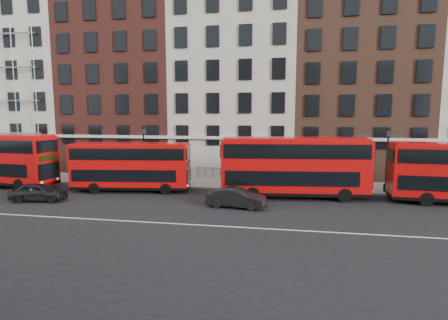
% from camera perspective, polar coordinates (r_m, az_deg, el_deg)
% --- Properties ---
extents(ground, '(120.00, 120.00, 0.00)m').
position_cam_1_polar(ground, '(23.07, -4.35, -8.96)').
color(ground, black).
rests_on(ground, ground).
extents(pavement, '(80.00, 5.00, 0.15)m').
position_cam_1_polar(pavement, '(33.05, 0.12, -3.78)').
color(pavement, gray).
rests_on(pavement, ground).
extents(kerb, '(80.00, 0.30, 0.16)m').
position_cam_1_polar(kerb, '(30.63, -0.67, -4.67)').
color(kerb, gray).
rests_on(kerb, ground).
extents(road_centre_line, '(70.00, 0.12, 0.01)m').
position_cam_1_polar(road_centre_line, '(21.22, -5.70, -10.43)').
color(road_centre_line, white).
rests_on(road_centre_line, ground).
extents(building_terrace, '(64.00, 11.95, 22.00)m').
position_cam_1_polar(building_terrace, '(39.93, 1.52, 12.80)').
color(building_terrace, beige).
rests_on(building_terrace, ground).
extents(bus_b, '(10.05, 3.58, 4.13)m').
position_cam_1_polar(bus_b, '(30.55, -15.01, -0.89)').
color(bus_b, '#BE0909').
rests_on(bus_b, ground).
extents(bus_c, '(11.50, 3.87, 4.74)m').
position_cam_1_polar(bus_c, '(27.70, 11.27, -0.93)').
color(bus_c, '#BE0909').
rests_on(bus_c, ground).
extents(car_rear, '(4.31, 2.32, 1.39)m').
position_cam_1_polar(car_rear, '(29.96, -27.99, -4.62)').
color(car_rear, black).
rests_on(car_rear, ground).
extents(car_front, '(4.32, 1.96, 1.37)m').
position_cam_1_polar(car_front, '(24.71, 2.06, -6.18)').
color(car_front, black).
rests_on(car_front, ground).
extents(lamp_post_left, '(0.44, 0.44, 5.33)m').
position_cam_1_polar(lamp_post_left, '(33.47, -12.94, 1.37)').
color(lamp_post_left, black).
rests_on(lamp_post_left, pavement).
extents(lamp_post_right, '(0.44, 0.44, 5.33)m').
position_cam_1_polar(lamp_post_right, '(31.71, 25.09, 0.53)').
color(lamp_post_right, black).
rests_on(lamp_post_right, pavement).
extents(iron_railings, '(6.60, 0.06, 1.00)m').
position_cam_1_polar(iron_railings, '(35.08, 0.73, -2.17)').
color(iron_railings, black).
rests_on(iron_railings, pavement).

